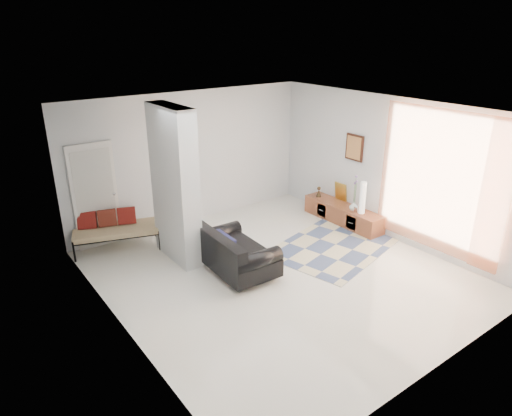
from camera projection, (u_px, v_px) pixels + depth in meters
floor at (279, 273)px, 7.93m from camera, size 6.00×6.00×0.00m
ceiling at (283, 111)px, 6.89m from camera, size 6.00×6.00×0.00m
wall_back at (191, 158)px, 9.65m from camera, size 6.00×0.00×6.00m
wall_front at (449, 272)px, 5.17m from camera, size 6.00×0.00×6.00m
wall_left at (117, 242)px, 5.89m from camera, size 0.00×6.00×6.00m
wall_right at (389, 169)px, 8.93m from camera, size 0.00×6.00×6.00m
partition_column at (175, 186)px, 8.00m from camera, size 0.35×1.20×2.80m
hallway_door at (95, 196)px, 8.60m from camera, size 0.85×0.06×2.04m
curtain at (440, 182)px, 8.01m from camera, size 0.00×2.55×2.55m
wall_art at (354, 148)px, 9.50m from camera, size 0.04×0.45×0.55m
media_console at (343, 214)px, 9.92m from camera, size 0.45×1.97×0.80m
loveseat at (234, 253)px, 7.86m from camera, size 0.96×1.58×0.76m
daybed at (114, 228)px, 8.68m from camera, size 1.69×1.11×0.77m
area_rug at (336, 245)px, 8.96m from camera, size 2.99×2.34×0.01m
cylinder_lamp at (363, 198)px, 9.33m from camera, size 0.12×0.12×0.67m
bronze_figurine at (319, 192)px, 10.32m from camera, size 0.13×0.13×0.24m
vase at (354, 206)px, 9.54m from camera, size 0.21×0.21×0.20m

